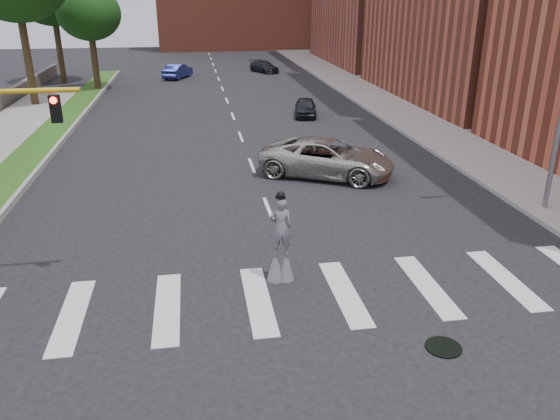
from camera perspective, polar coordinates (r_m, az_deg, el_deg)
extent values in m
plane|color=black|center=(15.28, 3.05, -10.89)|extent=(160.00, 160.00, 0.00)
cube|color=#245016|center=(34.64, -23.55, 6.48)|extent=(2.00, 60.00, 0.25)
cube|color=gray|center=(34.39, -21.85, 6.65)|extent=(0.20, 60.00, 0.28)
cube|color=gray|center=(41.36, 12.97, 9.95)|extent=(5.00, 90.00, 0.18)
cylinder|color=black|center=(14.60, 16.71, -13.58)|extent=(0.90, 0.90, 0.04)
cube|color=black|center=(16.23, -22.40, 9.74)|extent=(0.28, 0.18, 0.75)
cylinder|color=#FF0C0C|center=(16.09, -22.60, 10.54)|extent=(0.18, 0.06, 0.18)
cylinder|color=#372616|center=(16.79, 0.60, -6.01)|extent=(0.07, 0.07, 0.82)
cylinder|color=#372616|center=(16.76, -0.49, -6.07)|extent=(0.07, 0.07, 0.82)
cone|color=#5E5F63|center=(16.75, 0.60, -5.70)|extent=(0.52, 0.52, 1.02)
cone|color=#5E5F63|center=(16.71, -0.49, -5.76)|extent=(0.52, 0.52, 1.02)
imported|color=#5E5F63|center=(16.19, 0.06, -1.81)|extent=(0.70, 0.48, 1.89)
sphere|color=black|center=(15.81, 0.06, 1.51)|extent=(0.26, 0.26, 0.26)
cylinder|color=black|center=(15.83, 0.06, 1.35)|extent=(0.34, 0.34, 0.02)
cube|color=gold|center=(16.12, 0.00, 0.07)|extent=(0.22, 0.05, 0.10)
imported|color=#ADABA4|center=(26.20, 4.95, 5.44)|extent=(6.97, 5.52, 1.76)
imported|color=black|center=(39.38, 2.69, 10.69)|extent=(2.14, 3.90, 1.26)
imported|color=navy|center=(58.09, -10.64, 14.08)|extent=(3.12, 4.65, 1.45)
imported|color=black|center=(61.65, -1.67, 14.75)|extent=(3.25, 4.49, 1.21)
cylinder|color=#372616|center=(46.49, -24.88, 14.32)|extent=(0.56, 0.56, 7.39)
cylinder|color=#372616|center=(57.82, -22.07, 15.37)|extent=(0.56, 0.56, 6.43)
cylinder|color=#372616|center=(51.94, -18.79, 14.53)|extent=(0.56, 0.56, 5.21)
ellipsoid|color=black|center=(51.66, -19.35, 18.85)|extent=(5.35, 5.35, 4.54)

